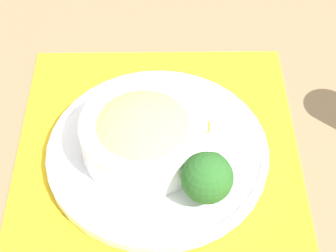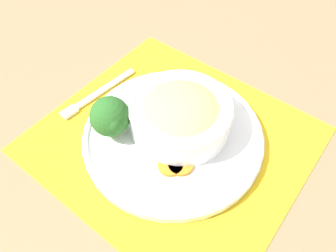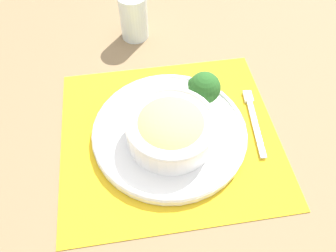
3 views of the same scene
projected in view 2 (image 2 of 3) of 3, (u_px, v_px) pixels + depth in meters
ground_plane at (173, 139)px, 0.61m from camera, size 4.00×4.00×0.00m
placemat at (173, 139)px, 0.61m from camera, size 0.47×0.44×0.00m
plate at (173, 135)px, 0.60m from camera, size 0.33×0.33×0.02m
bowl at (182, 114)px, 0.57m from camera, size 0.18×0.18×0.07m
broccoli_floret at (110, 117)px, 0.56m from camera, size 0.07×0.07×0.08m
carrot_slice_near at (171, 165)px, 0.55m from camera, size 0.04×0.04×0.01m
carrot_slice_middle at (181, 165)px, 0.55m from camera, size 0.04×0.04×0.01m
fork at (92, 97)px, 0.66m from camera, size 0.03×0.18×0.01m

